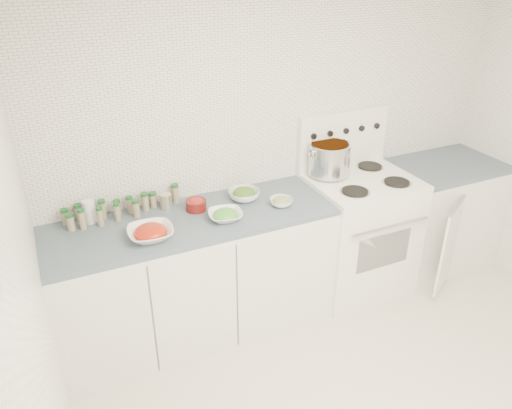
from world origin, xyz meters
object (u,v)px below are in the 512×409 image
object	(u,v)px
bowl_tomato	(150,232)
stove	(356,230)
stock_pot	(329,157)
bowl_snowpea	(225,215)

from	to	relation	value
bowl_tomato	stove	bearing A→B (deg)	4.41
stock_pot	stove	bearing A→B (deg)	-39.60
bowl_tomato	bowl_snowpea	bearing A→B (deg)	3.24
stove	bowl_tomato	size ratio (longest dim) A/B	4.81
bowl_snowpea	stock_pot	bearing A→B (deg)	15.44
stock_pot	bowl_snowpea	world-z (taller)	stock_pot
stove	stock_pot	bearing A→B (deg)	140.40
stock_pot	bowl_snowpea	distance (m)	0.97
bowl_snowpea	bowl_tomato	bearing A→B (deg)	-176.76
stock_pot	bowl_snowpea	xyz separation A→B (m)	(-0.92, -0.25, -0.14)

